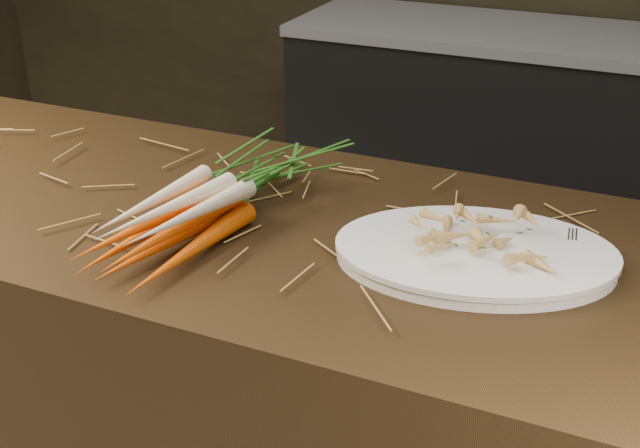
% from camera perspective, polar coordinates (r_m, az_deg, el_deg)
% --- Properties ---
extents(main_counter, '(2.40, 0.70, 0.90)m').
position_cam_1_polar(main_counter, '(1.72, -7.77, -12.32)').
color(main_counter, black).
rests_on(main_counter, ground).
extents(back_counter, '(1.82, 0.62, 0.84)m').
position_cam_1_polar(back_counter, '(3.22, 14.57, 5.86)').
color(back_counter, black).
rests_on(back_counter, ground).
extents(straw_bedding, '(1.40, 0.60, 0.02)m').
position_cam_1_polar(straw_bedding, '(1.47, -8.86, 1.66)').
color(straw_bedding, '#A88841').
rests_on(straw_bedding, main_counter).
extents(root_veg_bunch, '(0.26, 0.59, 0.11)m').
position_cam_1_polar(root_veg_bunch, '(1.41, -6.32, 2.42)').
color(root_veg_bunch, '#DE4C08').
rests_on(root_veg_bunch, main_counter).
extents(serving_platter, '(0.50, 0.40, 0.02)m').
position_cam_1_polar(serving_platter, '(1.29, 10.95, -2.26)').
color(serving_platter, white).
rests_on(serving_platter, main_counter).
extents(roasted_veg_heap, '(0.25, 0.21, 0.05)m').
position_cam_1_polar(roasted_veg_heap, '(1.27, 11.09, -0.84)').
color(roasted_veg_heap, '#B9793B').
rests_on(roasted_veg_heap, serving_platter).
extents(serving_fork, '(0.03, 0.17, 0.00)m').
position_cam_1_polar(serving_fork, '(1.29, 17.97, -2.56)').
color(serving_fork, silver).
rests_on(serving_fork, serving_platter).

